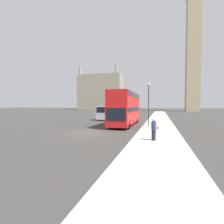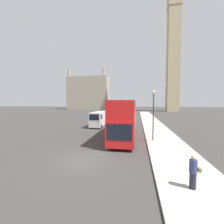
{
  "view_description": "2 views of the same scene",
  "coord_description": "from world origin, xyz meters",
  "px_view_note": "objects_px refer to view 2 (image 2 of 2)",
  "views": [
    {
      "loc": [
        7.12,
        -16.4,
        2.8
      ],
      "look_at": [
        1.01,
        5.79,
        1.89
      ],
      "focal_mm": 28.0,
      "sensor_mm": 36.0,
      "label": 1
    },
    {
      "loc": [
        4.0,
        -10.6,
        4.33
      ],
      "look_at": [
        -0.46,
        15.42,
        2.67
      ],
      "focal_mm": 24.0,
      "sensor_mm": 36.0,
      "label": 2
    }
  ],
  "objects_px": {
    "street_lamp": "(153,108)",
    "clock_tower": "(174,34)",
    "red_double_decker_bus": "(125,117)",
    "parked_sedan": "(111,117)",
    "white_van": "(99,119)",
    "pedestrian": "(193,172)"
  },
  "relations": [
    {
      "from": "street_lamp",
      "to": "red_double_decker_bus",
      "type": "bearing_deg",
      "value": 156.9
    },
    {
      "from": "pedestrian",
      "to": "white_van",
      "type": "bearing_deg",
      "value": 117.36
    },
    {
      "from": "red_double_decker_bus",
      "to": "street_lamp",
      "type": "bearing_deg",
      "value": -23.1
    },
    {
      "from": "red_double_decker_bus",
      "to": "parked_sedan",
      "type": "relative_size",
      "value": 2.65
    },
    {
      "from": "street_lamp",
      "to": "parked_sedan",
      "type": "height_order",
      "value": "street_lamp"
    },
    {
      "from": "clock_tower",
      "to": "pedestrian",
      "type": "bearing_deg",
      "value": -101.33
    },
    {
      "from": "red_double_decker_bus",
      "to": "white_van",
      "type": "relative_size",
      "value": 1.86
    },
    {
      "from": "white_van",
      "to": "parked_sedan",
      "type": "height_order",
      "value": "white_van"
    },
    {
      "from": "red_double_decker_bus",
      "to": "clock_tower",
      "type": "bearing_deg",
      "value": 72.96
    },
    {
      "from": "white_van",
      "to": "pedestrian",
      "type": "xyz_separation_m",
      "value": [
        9.62,
        -18.59,
        -0.45
      ]
    },
    {
      "from": "white_van",
      "to": "parked_sedan",
      "type": "relative_size",
      "value": 1.42
    },
    {
      "from": "white_van",
      "to": "street_lamp",
      "type": "height_order",
      "value": "street_lamp"
    },
    {
      "from": "clock_tower",
      "to": "red_double_decker_bus",
      "type": "relative_size",
      "value": 6.41
    },
    {
      "from": "clock_tower",
      "to": "street_lamp",
      "type": "height_order",
      "value": "clock_tower"
    },
    {
      "from": "white_van",
      "to": "parked_sedan",
      "type": "distance_m",
      "value": 10.39
    },
    {
      "from": "street_lamp",
      "to": "parked_sedan",
      "type": "bearing_deg",
      "value": 112.94
    },
    {
      "from": "clock_tower",
      "to": "street_lamp",
      "type": "relative_size",
      "value": 13.22
    },
    {
      "from": "clock_tower",
      "to": "red_double_decker_bus",
      "type": "height_order",
      "value": "clock_tower"
    },
    {
      "from": "pedestrian",
      "to": "parked_sedan",
      "type": "distance_m",
      "value": 30.4
    },
    {
      "from": "red_double_decker_bus",
      "to": "street_lamp",
      "type": "height_order",
      "value": "street_lamp"
    },
    {
      "from": "parked_sedan",
      "to": "white_van",
      "type": "bearing_deg",
      "value": -91.87
    },
    {
      "from": "street_lamp",
      "to": "clock_tower",
      "type": "bearing_deg",
      "value": 76.15
    }
  ]
}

